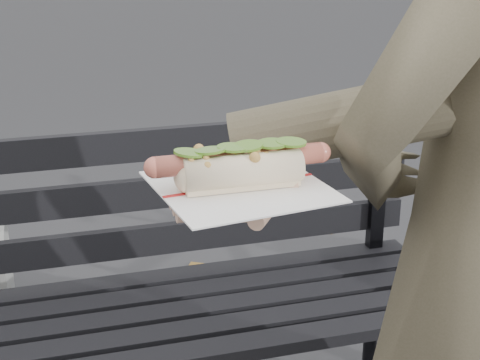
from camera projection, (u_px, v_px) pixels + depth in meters
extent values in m
cylinder|color=black|center=(371.00, 327.00, 2.15)|extent=(0.04, 0.04, 0.45)
cube|color=black|center=(164.00, 360.00, 1.58)|extent=(1.50, 0.07, 0.03)
cube|color=black|center=(157.00, 338.00, 1.66)|extent=(1.50, 0.07, 0.03)
cube|color=black|center=(151.00, 318.00, 1.75)|extent=(1.50, 0.07, 0.03)
cube|color=black|center=(145.00, 300.00, 1.83)|extent=(1.50, 0.07, 0.03)
cube|color=black|center=(139.00, 283.00, 1.91)|extent=(1.50, 0.07, 0.03)
cube|color=black|center=(378.00, 183.00, 2.02)|extent=(0.04, 0.03, 0.42)
cube|color=black|center=(136.00, 242.00, 1.90)|extent=(1.50, 0.02, 0.08)
cube|color=black|center=(133.00, 195.00, 1.85)|extent=(1.50, 0.02, 0.08)
cube|color=black|center=(130.00, 146.00, 1.81)|extent=(1.50, 0.02, 0.08)
cylinder|color=#494531|center=(415.00, 109.00, 0.99)|extent=(0.51, 0.23, 0.19)
cylinder|color=#D8A384|center=(270.00, 190.00, 0.89)|extent=(0.09, 0.08, 0.07)
ellipsoid|color=#D8A384|center=(240.00, 200.00, 0.87)|extent=(0.10, 0.11, 0.03)
cylinder|color=#D8A384|center=(200.00, 213.00, 0.83)|extent=(0.06, 0.02, 0.02)
cylinder|color=#D8A384|center=(196.00, 206.00, 0.84)|extent=(0.06, 0.02, 0.02)
cylinder|color=#D8A384|center=(193.00, 200.00, 0.86)|extent=(0.06, 0.02, 0.02)
cylinder|color=#D8A384|center=(189.00, 194.00, 0.88)|extent=(0.06, 0.02, 0.02)
cylinder|color=#D8A384|center=(262.00, 215.00, 0.82)|extent=(0.04, 0.05, 0.02)
cube|color=white|center=(240.00, 186.00, 0.86)|extent=(0.21, 0.21, 0.00)
cube|color=#B21E1E|center=(240.00, 185.00, 0.86)|extent=(0.19, 0.03, 0.00)
cylinder|color=#BF5C49|center=(240.00, 160.00, 0.85)|extent=(0.20, 0.02, 0.02)
sphere|color=#BF5C49|center=(155.00, 168.00, 0.83)|extent=(0.02, 0.02, 0.02)
sphere|color=#BF5C49|center=(320.00, 152.00, 0.88)|extent=(0.03, 0.02, 0.02)
sphere|color=#9E6B2D|center=(199.00, 149.00, 0.86)|extent=(0.01, 0.01, 0.01)
sphere|color=#9E6B2D|center=(264.00, 146.00, 0.87)|extent=(0.01, 0.01, 0.01)
sphere|color=#9E6B2D|center=(206.00, 158.00, 0.82)|extent=(0.01, 0.01, 0.01)
sphere|color=#9E6B2D|center=(207.00, 154.00, 0.86)|extent=(0.01, 0.01, 0.01)
sphere|color=#9E6B2D|center=(194.00, 153.00, 0.85)|extent=(0.01, 0.01, 0.01)
sphere|color=#9E6B2D|center=(199.00, 156.00, 0.86)|extent=(0.01, 0.01, 0.01)
sphere|color=#9E6B2D|center=(197.00, 157.00, 0.85)|extent=(0.01, 0.01, 0.01)
sphere|color=#9E6B2D|center=(197.00, 164.00, 0.82)|extent=(0.01, 0.01, 0.01)
sphere|color=#9E6B2D|center=(268.00, 148.00, 0.87)|extent=(0.01, 0.01, 0.01)
sphere|color=#9E6B2D|center=(250.00, 153.00, 0.86)|extent=(0.01, 0.01, 0.01)
sphere|color=#9E6B2D|center=(189.00, 158.00, 0.83)|extent=(0.01, 0.01, 0.01)
sphere|color=#9E6B2D|center=(191.00, 160.00, 0.82)|extent=(0.01, 0.01, 0.01)
sphere|color=#9E6B2D|center=(233.00, 156.00, 0.85)|extent=(0.01, 0.01, 0.01)
sphere|color=#9E6B2D|center=(233.00, 152.00, 0.84)|extent=(0.01, 0.01, 0.01)
sphere|color=#9E6B2D|center=(284.00, 145.00, 0.88)|extent=(0.01, 0.01, 0.01)
sphere|color=#9E6B2D|center=(266.00, 157.00, 0.84)|extent=(0.01, 0.01, 0.01)
sphere|color=#9E6B2D|center=(253.00, 144.00, 0.87)|extent=(0.01, 0.01, 0.01)
sphere|color=#9E6B2D|center=(255.00, 152.00, 0.85)|extent=(0.01, 0.01, 0.01)
sphere|color=#9E6B2D|center=(267.00, 159.00, 0.84)|extent=(0.01, 0.01, 0.01)
sphere|color=#9E6B2D|center=(188.00, 158.00, 0.84)|extent=(0.01, 0.01, 0.01)
sphere|color=#9E6B2D|center=(207.00, 166.00, 0.82)|extent=(0.01, 0.01, 0.01)
sphere|color=#9E6B2D|center=(280.00, 147.00, 0.87)|extent=(0.01, 0.01, 0.01)
sphere|color=#9E6B2D|center=(258.00, 148.00, 0.86)|extent=(0.01, 0.01, 0.01)
sphere|color=#9E6B2D|center=(200.00, 154.00, 0.85)|extent=(0.01, 0.01, 0.01)
sphere|color=#9E6B2D|center=(281.00, 150.00, 0.87)|extent=(0.01, 0.01, 0.01)
sphere|color=#9E6B2D|center=(258.00, 147.00, 0.87)|extent=(0.01, 0.01, 0.01)
sphere|color=#9E6B2D|center=(255.00, 158.00, 0.83)|extent=(0.01, 0.01, 0.01)
sphere|color=#9E6B2D|center=(217.00, 153.00, 0.85)|extent=(0.01, 0.01, 0.01)
sphere|color=#9E6B2D|center=(191.00, 158.00, 0.82)|extent=(0.01, 0.01, 0.01)
sphere|color=#9E6B2D|center=(197.00, 163.00, 0.83)|extent=(0.01, 0.01, 0.01)
cylinder|color=#538424|center=(189.00, 153.00, 0.83)|extent=(0.04, 0.04, 0.01)
cylinder|color=#538424|center=(210.00, 151.00, 0.83)|extent=(0.04, 0.04, 0.01)
cylinder|color=#538424|center=(232.00, 148.00, 0.84)|extent=(0.04, 0.04, 0.01)
cylinder|color=#538424|center=(248.00, 146.00, 0.85)|extent=(0.04, 0.04, 0.01)
cylinder|color=#538424|center=(272.00, 143.00, 0.85)|extent=(0.04, 0.04, 0.00)
cylinder|color=#538424|center=(291.00, 142.00, 0.86)|extent=(0.04, 0.04, 0.01)
cube|color=brown|center=(327.00, 231.00, 3.34)|extent=(0.07, 0.08, 0.00)
cube|color=brown|center=(195.00, 267.00, 3.00)|extent=(0.09, 0.10, 0.00)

